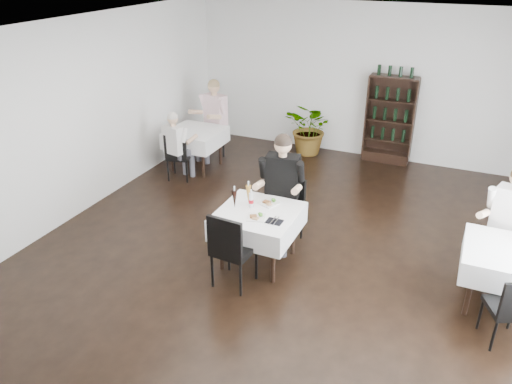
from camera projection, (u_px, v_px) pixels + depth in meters
room_shell at (281, 163)px, 6.08m from camera, size 9.00×9.00×9.00m
wine_shelf at (389, 121)px, 9.70m from camera, size 0.90×0.28×1.75m
main_table at (258, 221)px, 6.58m from camera, size 1.03×1.03×0.77m
left_table at (196, 137)px, 9.51m from camera, size 0.98×0.98×0.77m
right_table at (507, 262)px, 5.73m from camera, size 0.98×0.98×0.77m
potted_tree at (311, 129)px, 10.20m from camera, size 1.21×1.13×1.10m
main_chair_far at (287, 205)px, 7.18m from camera, size 0.54×0.54×0.95m
main_chair_near at (230, 246)px, 6.09m from camera, size 0.50×0.51×1.03m
left_chair_far at (211, 127)px, 10.05m from camera, size 0.62×0.63×1.08m
left_chair_near at (178, 154)px, 9.04m from camera, size 0.49×0.50×0.90m
right_chair_far at (508, 236)px, 6.44m from camera, size 0.47×0.47×0.91m
right_chair_near at (512, 307)px, 5.19m from camera, size 0.53×0.53×0.88m
diner_main at (281, 183)px, 6.85m from camera, size 0.66×0.68×1.65m
diner_left_far at (212, 114)px, 9.83m from camera, size 0.67×0.72×1.60m
diner_left_near at (177, 141)px, 8.92m from camera, size 0.54×0.57×1.32m
diner_right_far at (509, 217)px, 6.12m from camera, size 0.65×0.69×1.54m
plate_far at (269, 203)px, 6.70m from camera, size 0.30×0.30×0.07m
plate_near at (256, 217)px, 6.35m from camera, size 0.28×0.28×0.07m
pilsner_dark at (235, 199)px, 6.54m from camera, size 0.08×0.08×0.32m
pilsner_lager at (248, 194)px, 6.66m from camera, size 0.08×0.08×0.33m
coke_bottle at (251, 200)px, 6.57m from camera, size 0.07×0.07×0.26m
napkin_cutlery at (274, 221)px, 6.26m from camera, size 0.21×0.23×0.02m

